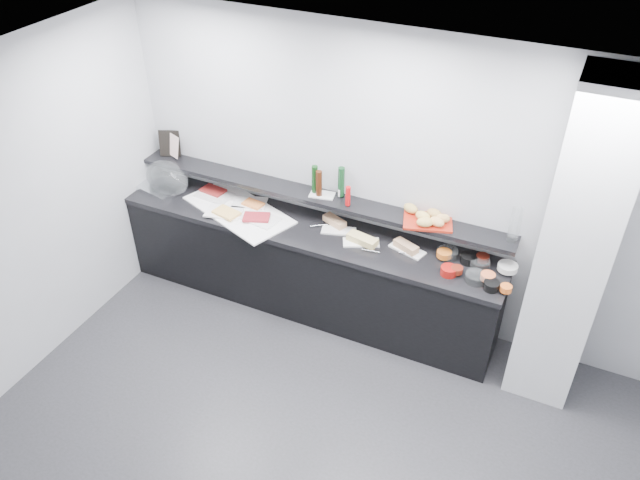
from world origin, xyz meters
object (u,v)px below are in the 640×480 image
at_px(cloche_base, 159,186).
at_px(bread_tray, 428,221).
at_px(sandwich_plate_mid, 361,243).
at_px(carafe, 515,225).
at_px(framed_print, 170,143).
at_px(condiment_tray, 322,195).

relative_size(cloche_base, bread_tray, 1.21).
height_order(cloche_base, sandwich_plate_mid, cloche_base).
xyz_separation_m(bread_tray, carafe, (0.69, 0.04, 0.14)).
distance_m(sandwich_plate_mid, framed_print, 2.19).
relative_size(cloche_base, condiment_tray, 2.19).
xyz_separation_m(cloche_base, carafe, (3.36, 0.21, 0.38)).
distance_m(condiment_tray, carafe, 1.68).
bearing_deg(framed_print, carafe, -22.78).
distance_m(cloche_base, bread_tray, 2.68).
relative_size(bread_tray, carafe, 1.34).
height_order(cloche_base, condiment_tray, condiment_tray).
height_order(cloche_base, carafe, carafe).
xyz_separation_m(cloche_base, sandwich_plate_mid, (2.15, -0.02, -0.01)).
xyz_separation_m(sandwich_plate_mid, framed_print, (-2.14, 0.26, 0.37)).
xyz_separation_m(framed_print, carafe, (3.35, -0.04, 0.02)).
relative_size(condiment_tray, bread_tray, 0.55).
bearing_deg(cloche_base, sandwich_plate_mid, 11.53).
height_order(cloche_base, framed_print, framed_print).
height_order(framed_print, carafe, carafe).
bearing_deg(sandwich_plate_mid, condiment_tray, 131.59).
xyz_separation_m(cloche_base, condiment_tray, (1.69, 0.19, 0.24)).
bearing_deg(framed_print, condiment_tray, -24.03).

